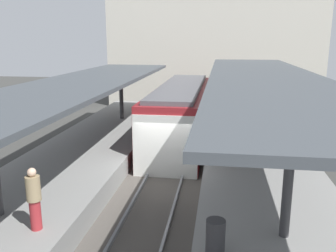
# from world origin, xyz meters

# --- Properties ---
(ground_plane) EXTENTS (80.00, 80.00, 0.00)m
(ground_plane) POSITION_xyz_m (0.00, 0.00, 0.00)
(ground_plane) COLOR #383835
(platform_left) EXTENTS (4.40, 28.00, 1.00)m
(platform_left) POSITION_xyz_m (-3.80, 0.00, 0.50)
(platform_left) COLOR gray
(platform_left) RESTS_ON ground_plane
(platform_right) EXTENTS (4.40, 28.00, 1.00)m
(platform_right) POSITION_xyz_m (3.80, 0.00, 0.50)
(platform_right) COLOR gray
(platform_right) RESTS_ON ground_plane
(track_ballast) EXTENTS (3.20, 28.00, 0.20)m
(track_ballast) POSITION_xyz_m (0.00, 0.00, 0.10)
(track_ballast) COLOR #4C4742
(track_ballast) RESTS_ON ground_plane
(rail_near_side) EXTENTS (0.08, 28.00, 0.14)m
(rail_near_side) POSITION_xyz_m (-0.72, 0.00, 0.27)
(rail_near_side) COLOR slate
(rail_near_side) RESTS_ON track_ballast
(rail_far_side) EXTENTS (0.08, 28.00, 0.14)m
(rail_far_side) POSITION_xyz_m (0.72, 0.00, 0.27)
(rail_far_side) COLOR slate
(rail_far_side) RESTS_ON track_ballast
(commuter_train) EXTENTS (2.78, 11.84, 3.10)m
(commuter_train) POSITION_xyz_m (0.00, 6.34, 1.73)
(commuter_train) COLOR maroon
(commuter_train) RESTS_ON track_ballast
(canopy_left) EXTENTS (4.18, 21.00, 2.98)m
(canopy_left) POSITION_xyz_m (-3.80, 1.40, 3.86)
(canopy_left) COLOR #333335
(canopy_left) RESTS_ON platform_left
(canopy_right) EXTENTS (4.18, 21.00, 3.39)m
(canopy_right) POSITION_xyz_m (3.80, 1.40, 4.27)
(canopy_right) COLOR #333335
(canopy_right) RESTS_ON platform_right
(platform_bench) EXTENTS (1.40, 0.41, 0.86)m
(platform_bench) POSITION_xyz_m (3.13, 0.69, 1.46)
(platform_bench) COLOR black
(platform_bench) RESTS_ON platform_right
(platform_sign) EXTENTS (0.90, 0.08, 2.21)m
(platform_sign) POSITION_xyz_m (4.70, 2.53, 2.62)
(platform_sign) COLOR #262628
(platform_sign) RESTS_ON platform_right
(litter_bin) EXTENTS (0.44, 0.44, 0.80)m
(litter_bin) POSITION_xyz_m (2.13, -5.88, 1.40)
(litter_bin) COLOR #2D2D30
(litter_bin) RESTS_ON platform_right
(passenger_near_bench) EXTENTS (0.36, 0.36, 1.65)m
(passenger_near_bench) POSITION_xyz_m (-2.39, -5.49, 1.85)
(passenger_near_bench) COLOR maroon
(passenger_near_bench) RESTS_ON platform_left
(passenger_mid_platform) EXTENTS (0.36, 0.36, 1.59)m
(passenger_mid_platform) POSITION_xyz_m (2.26, 5.45, 1.82)
(passenger_mid_platform) COLOR #386B3D
(passenger_mid_platform) RESTS_ON platform_right
(station_building_backdrop) EXTENTS (18.00, 6.00, 11.00)m
(station_building_backdrop) POSITION_xyz_m (1.43, 20.00, 5.50)
(station_building_backdrop) COLOR beige
(station_building_backdrop) RESTS_ON ground_plane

